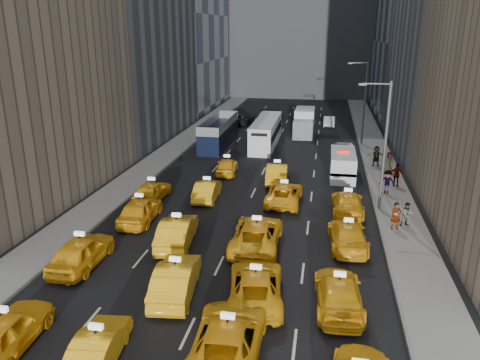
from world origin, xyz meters
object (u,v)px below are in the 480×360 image
Objects in this scene: box_truck at (304,123)px; pedestrian_0 at (396,216)px; taxi_1 at (98,347)px; city_bus at (266,132)px; taxi_2 at (228,339)px; double_decker at (219,132)px; nypd_van at (343,165)px; taxi_0 at (5,332)px.

pedestrian_0 is at bearing -79.85° from box_truck.
box_truck is (5.55, 42.40, 0.79)m from taxi_1.
taxi_1 is at bearing -101.87° from box_truck.
pedestrian_0 is (11.01, -21.52, -0.36)m from city_bus.
city_bus is (1.72, 36.29, 0.71)m from taxi_1.
taxi_2 reaches higher than taxi_1.
double_decker is 0.93× the size of city_bus.
city_bus is at bearing 5.37° from double_decker.
city_bus is at bearing 120.21° from nypd_van.
city_bus reaches higher than taxi_2.
city_bus is (-7.99, 10.32, 0.35)m from nypd_van.
double_decker reaches higher than taxi_2.
box_truck is (8.87, 7.23, 0.02)m from double_decker.
box_truck is (0.76, 41.14, 0.68)m from taxi_2.
nypd_van is 0.54× the size of double_decker.
nypd_van is (4.93, 24.71, 0.25)m from taxi_2.
taxi_0 is 43.44m from box_truck.
double_decker is 5.17m from city_bus.
nypd_van is (13.66, 25.95, 0.22)m from taxi_0.
taxi_0 is 0.47× the size of double_decker.
double_decker is (-8.11, 33.91, 0.66)m from taxi_2.
pedestrian_0 is (12.73, 14.77, 0.35)m from taxi_1.
taxi_2 is 25.19m from nypd_van.
taxi_2 is at bearing -78.88° from city_bus.
taxi_1 is 0.41× the size of double_decker.
double_decker is at bearing -91.08° from taxi_1.
taxi_2 is 0.52× the size of city_bus.
city_bus is 24.18m from pedestrian_0.
box_truck is at bearing -105.93° from taxi_0.
city_bus reaches higher than taxi_1.
double_decker reaches higher than city_bus.
box_truck reaches higher than taxi_2.
box_truck is (9.49, 42.39, 0.65)m from taxi_0.
taxi_0 is at bearing -125.30° from nypd_van.
taxi_2 is 34.87m from double_decker.
taxi_1 is 0.62× the size of box_truck.
taxi_2 is 0.85× the size of box_truck.
nypd_van reaches higher than taxi_2.
taxi_2 is 41.16m from box_truck.
box_truck is at bearing -103.93° from taxi_1.
taxi_2 is at bearing -133.93° from pedestrian_0.
pedestrian_0 reaches higher than taxi_0.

